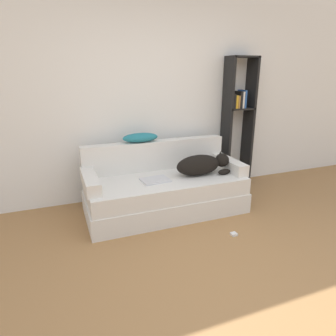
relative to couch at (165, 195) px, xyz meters
name	(u,v)px	position (x,y,z in m)	size (l,w,h in m)	color
ground_plane	(245,293)	(0.08, -1.59, -0.22)	(20.00, 20.00, 0.00)	#9E7042
wall_back	(152,96)	(0.08, 0.68, 1.13)	(8.03, 0.06, 2.70)	white
couch	(165,195)	(0.00, 0.00, 0.00)	(1.92, 0.87, 0.44)	silver
couch_backrest	(155,155)	(0.00, 0.37, 0.41)	(1.88, 0.15, 0.37)	silver
couch_arm_left	(90,181)	(-0.89, -0.01, 0.30)	(0.15, 0.68, 0.14)	silver
couch_arm_right	(229,164)	(0.89, -0.01, 0.30)	(0.15, 0.68, 0.14)	silver
dog	(202,165)	(0.46, -0.07, 0.36)	(0.70, 0.25, 0.26)	black
laptop	(155,180)	(-0.15, -0.06, 0.23)	(0.34, 0.27, 0.02)	silver
throw_pillow	(140,138)	(-0.19, 0.38, 0.66)	(0.45, 0.20, 0.11)	teal
bookshelf	(238,116)	(1.31, 0.49, 0.83)	(0.42, 0.26, 1.87)	black
power_adapter	(234,234)	(0.48, -0.82, -0.20)	(0.06, 0.06, 0.03)	silver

